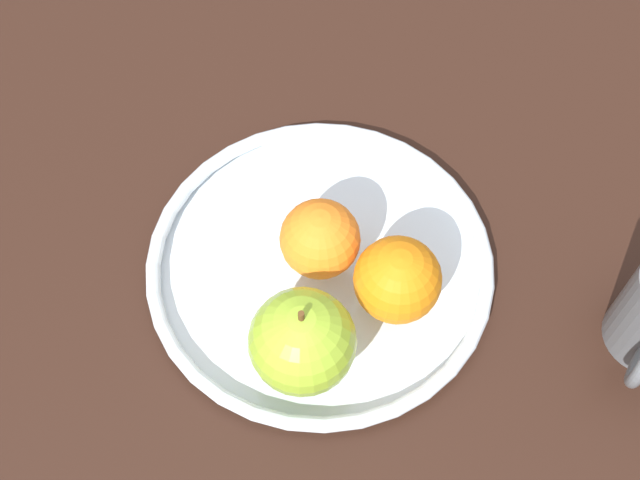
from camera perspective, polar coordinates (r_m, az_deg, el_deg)
ground_plane at (r=69.50cm, az=0.00°, el=-2.82°), size 144.87×144.87×4.00cm
fruit_bowl at (r=66.93cm, az=0.00°, el=-1.67°), size 28.32×28.32×1.80cm
apple at (r=58.74cm, az=-1.23°, el=-7.06°), size 7.83×7.83×8.63cm
orange_back_right at (r=63.49cm, az=0.18°, el=0.21°), size 6.33×6.33×6.33cm
orange_front_left at (r=61.61cm, az=5.27°, el=-2.98°), size 6.71×6.71×6.71cm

